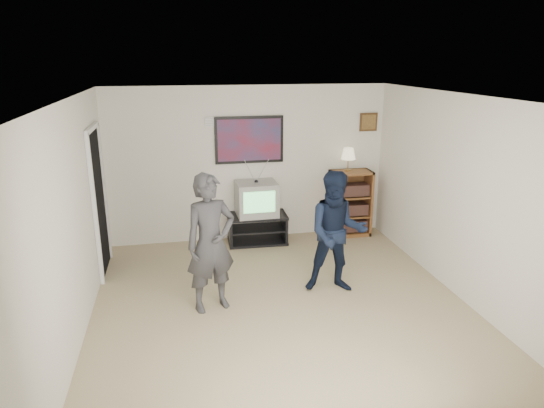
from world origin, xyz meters
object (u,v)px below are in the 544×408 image
object	(u,v)px
crt_television	(256,199)
bookshelf	(350,203)
media_stand	(257,228)
person_tall	(211,243)
person_short	(337,233)

from	to	relation	value
crt_television	bookshelf	distance (m)	1.62
media_stand	person_tall	size ratio (longest dim) A/B	0.58
media_stand	bookshelf	distance (m)	1.63
crt_television	bookshelf	size ratio (longest dim) A/B	0.58
media_stand	person_tall	bearing A→B (deg)	-111.94
bookshelf	person_tall	size ratio (longest dim) A/B	0.67
media_stand	bookshelf	world-z (taller)	bookshelf
media_stand	crt_television	xyz separation A→B (m)	(-0.01, 0.00, 0.51)
bookshelf	person_tall	distance (m)	3.25
bookshelf	person_tall	bearing A→B (deg)	-140.25
person_short	bookshelf	bearing A→B (deg)	76.61
media_stand	person_short	distance (m)	2.07
media_stand	crt_television	bearing A→B (deg)	-178.05
person_short	media_stand	bearing A→B (deg)	122.12
media_stand	crt_television	size ratio (longest dim) A/B	1.51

